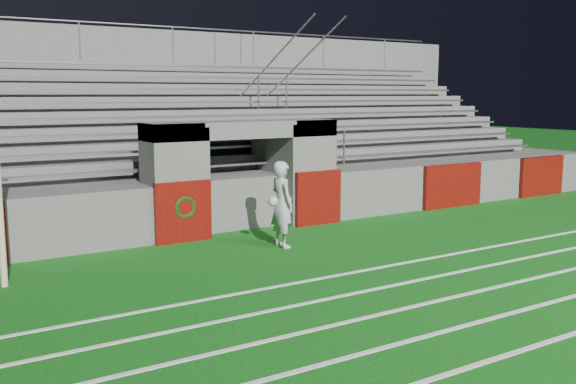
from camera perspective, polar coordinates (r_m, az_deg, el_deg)
ground at (r=12.72m, az=3.57°, el=-6.02°), size 90.00×90.00×0.00m
field_markings at (r=9.33m, az=22.20°, el=-12.20°), size 28.00×8.09×0.01m
stadium_structure at (r=19.42m, az=-10.25°, el=3.44°), size 26.00×8.48×5.42m
goalkeeper_with_ball at (r=13.57m, az=-0.55°, el=-1.08°), size 0.66×0.68×1.84m
hose_coil at (r=14.22m, az=-9.17°, el=-1.46°), size 0.54×0.15×0.57m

